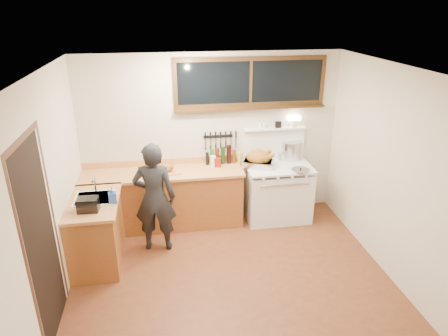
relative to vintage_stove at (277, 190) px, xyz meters
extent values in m
cube|color=#582B17|center=(-1.00, -1.41, -0.48)|extent=(4.00, 3.50, 0.02)
cube|color=beige|center=(-1.00, 0.36, 0.83)|extent=(4.00, 0.05, 2.60)
cube|color=beige|center=(-1.00, -3.19, 0.83)|extent=(4.00, 0.05, 2.60)
cube|color=beige|center=(-3.03, -1.41, 0.83)|extent=(0.05, 3.50, 2.60)
cube|color=beige|center=(1.02, -1.41, 0.83)|extent=(0.05, 3.50, 2.60)
cube|color=white|center=(-1.00, -1.41, 2.16)|extent=(4.00, 3.50, 0.05)
cube|color=brown|center=(-1.80, 0.04, -0.04)|extent=(2.40, 0.60, 0.86)
cube|color=tan|center=(-1.80, 0.03, 0.41)|extent=(2.44, 0.64, 0.04)
cube|color=tan|center=(-1.80, 0.32, 0.48)|extent=(2.40, 0.03, 0.10)
sphere|color=#B78C38|center=(-2.80, -0.24, 0.23)|extent=(0.03, 0.03, 0.03)
sphere|color=#B78C38|center=(-2.30, -0.24, 0.23)|extent=(0.03, 0.03, 0.03)
sphere|color=#B78C38|center=(-1.80, -0.24, 0.23)|extent=(0.03, 0.03, 0.03)
sphere|color=#B78C38|center=(-1.30, -0.24, 0.23)|extent=(0.03, 0.03, 0.03)
sphere|color=#B78C38|center=(-0.85, -0.24, 0.23)|extent=(0.03, 0.03, 0.03)
cube|color=brown|center=(-2.70, -0.79, -0.04)|extent=(0.60, 1.05, 0.86)
cube|color=tan|center=(-2.69, -0.79, 0.41)|extent=(0.64, 1.09, 0.04)
cube|color=white|center=(-2.68, -0.71, 0.37)|extent=(0.45, 0.40, 0.14)
cube|color=white|center=(-2.68, -0.71, 0.44)|extent=(0.50, 0.45, 0.01)
cylinder|color=silver|center=(-2.68, -0.53, 0.55)|extent=(0.02, 0.02, 0.24)
cylinder|color=silver|center=(-2.68, -0.61, 0.66)|extent=(0.02, 0.18, 0.02)
cube|color=white|center=(0.00, -0.01, -0.06)|extent=(1.00, 0.70, 0.82)
cube|color=white|center=(0.00, -0.01, 0.42)|extent=(1.02, 0.72, 0.03)
cube|color=white|center=(0.00, -0.35, 0.05)|extent=(0.88, 0.02, 0.46)
cylinder|color=silver|center=(0.00, -0.38, 0.27)|extent=(0.75, 0.02, 0.02)
cylinder|color=white|center=(-0.33, -0.37, 0.38)|extent=(0.04, 0.03, 0.04)
cylinder|color=white|center=(-0.11, -0.37, 0.38)|extent=(0.04, 0.03, 0.04)
cylinder|color=white|center=(0.11, -0.37, 0.38)|extent=(0.04, 0.03, 0.04)
cylinder|color=white|center=(0.33, -0.37, 0.38)|extent=(0.04, 0.03, 0.04)
cube|color=white|center=(0.00, 0.31, 0.68)|extent=(1.00, 0.05, 0.50)
cube|color=white|center=(0.00, 0.28, 0.95)|extent=(1.00, 0.12, 0.03)
cylinder|color=white|center=(0.30, 0.28, 1.02)|extent=(0.11, 0.11, 0.11)
cube|color=#FFE5B2|center=(0.30, 0.28, 1.11)|extent=(0.20, 0.10, 0.07)
cube|color=black|center=(0.05, 0.28, 1.01)|extent=(0.09, 0.05, 0.10)
cylinder|color=white|center=(-0.18, 0.28, 1.01)|extent=(0.04, 0.04, 0.09)
cylinder|color=white|center=(-0.24, 0.28, 1.01)|extent=(0.04, 0.04, 0.09)
cube|color=black|center=(-0.40, 0.32, 1.68)|extent=(2.20, 0.01, 0.62)
cube|color=black|center=(-0.40, 0.32, 2.02)|extent=(2.32, 0.04, 0.06)
cube|color=black|center=(-0.40, 0.32, 1.34)|extent=(2.32, 0.04, 0.06)
cube|color=black|center=(-1.53, 0.32, 1.68)|extent=(0.06, 0.04, 0.62)
cube|color=black|center=(0.73, 0.32, 1.68)|extent=(0.06, 0.04, 0.62)
cube|color=black|center=(-0.40, 0.32, 1.68)|extent=(0.04, 0.04, 0.62)
cube|color=black|center=(-0.40, 0.27, 1.30)|extent=(2.32, 0.13, 0.03)
cube|color=black|center=(-2.99, -1.96, 0.58)|extent=(0.01, 0.86, 2.10)
cube|color=black|center=(-2.99, -2.45, 0.58)|extent=(0.01, 0.07, 2.10)
cube|color=black|center=(-2.99, -1.48, 0.58)|extent=(0.01, 0.07, 2.10)
cube|color=black|center=(-2.99, -1.96, 1.67)|extent=(0.01, 1.04, 0.07)
cube|color=black|center=(-0.90, 0.33, 0.85)|extent=(0.46, 0.02, 0.04)
cube|color=silver|center=(-1.10, 0.31, 0.74)|extent=(0.02, 0.00, 0.18)
cube|color=black|center=(-1.10, 0.31, 0.88)|extent=(0.02, 0.02, 0.10)
cube|color=silver|center=(-1.02, 0.31, 0.74)|extent=(0.02, 0.00, 0.18)
cube|color=black|center=(-1.02, 0.31, 0.88)|extent=(0.02, 0.02, 0.10)
cube|color=silver|center=(-0.94, 0.31, 0.74)|extent=(0.02, 0.00, 0.18)
cube|color=black|center=(-0.94, 0.31, 0.88)|extent=(0.02, 0.02, 0.10)
cube|color=silver|center=(-0.86, 0.31, 0.74)|extent=(0.03, 0.00, 0.18)
cube|color=black|center=(-0.86, 0.31, 0.88)|extent=(0.02, 0.02, 0.10)
cube|color=silver|center=(-0.78, 0.31, 0.74)|extent=(0.03, 0.00, 0.18)
cube|color=black|center=(-0.78, 0.31, 0.88)|extent=(0.02, 0.02, 0.10)
cube|color=silver|center=(-0.70, 0.31, 0.74)|extent=(0.03, 0.00, 0.18)
cube|color=black|center=(-0.70, 0.31, 0.88)|extent=(0.02, 0.02, 0.10)
cube|color=silver|center=(-0.62, 0.31, 0.74)|extent=(0.03, 0.00, 0.18)
cube|color=black|center=(-0.62, 0.31, 0.88)|extent=(0.02, 0.02, 0.10)
imported|color=black|center=(-1.92, -0.60, 0.32)|extent=(0.62, 0.45, 1.58)
imported|color=#2351B3|center=(-2.43, -0.88, 0.54)|extent=(0.11, 0.11, 0.21)
cube|color=black|center=(-2.70, -1.05, 0.52)|extent=(0.25, 0.18, 0.17)
cube|color=tan|center=(-1.74, 0.00, 0.44)|extent=(0.48, 0.40, 0.02)
ellipsoid|color=#915E1A|center=(-1.74, 0.00, 0.51)|extent=(0.26, 0.21, 0.13)
sphere|color=#915E1A|center=(-1.64, 0.05, 0.53)|extent=(0.05, 0.05, 0.05)
sphere|color=#915E1A|center=(-1.64, -0.05, 0.53)|extent=(0.05, 0.05, 0.05)
cube|color=silver|center=(-0.32, 0.03, 0.48)|extent=(0.57, 0.51, 0.10)
cube|color=#3F3F42|center=(-0.32, 0.03, 0.52)|extent=(0.50, 0.44, 0.03)
torus|color=silver|center=(-0.57, 0.03, 0.53)|extent=(0.05, 0.10, 0.10)
torus|color=silver|center=(-0.07, 0.03, 0.53)|extent=(0.05, 0.10, 0.10)
ellipsoid|color=#915E1A|center=(-0.32, 0.03, 0.57)|extent=(0.45, 0.40, 0.24)
cylinder|color=#915E1A|center=(-0.19, -0.06, 0.59)|extent=(0.14, 0.10, 0.10)
sphere|color=#915E1A|center=(-0.12, -0.06, 0.63)|extent=(0.07, 0.07, 0.07)
cylinder|color=#915E1A|center=(-0.19, 0.12, 0.59)|extent=(0.14, 0.10, 0.10)
sphere|color=#915E1A|center=(-0.12, 0.12, 0.63)|extent=(0.07, 0.07, 0.07)
cylinder|color=silver|center=(0.28, 0.26, 0.58)|extent=(0.38, 0.38, 0.30)
cylinder|color=silver|center=(0.13, 0.24, 0.49)|extent=(0.16, 0.16, 0.11)
cylinder|color=black|center=(0.14, 0.36, 0.54)|extent=(0.03, 0.15, 0.02)
cylinder|color=silver|center=(0.27, -0.26, 0.44)|extent=(0.36, 0.36, 0.02)
sphere|color=black|center=(0.27, -0.26, 0.46)|extent=(0.03, 0.03, 0.03)
cube|color=maroon|center=(-0.94, 0.10, 0.50)|extent=(0.11, 0.09, 0.14)
cylinder|color=white|center=(-1.01, 0.14, 0.52)|extent=(0.10, 0.10, 0.17)
cylinder|color=black|center=(-1.09, 0.22, 0.53)|extent=(0.05, 0.05, 0.20)
cylinder|color=black|center=(-1.01, 0.22, 0.56)|extent=(0.06, 0.06, 0.25)
cylinder|color=black|center=(-0.93, 0.22, 0.56)|extent=(0.07, 0.07, 0.26)
cylinder|color=black|center=(-0.84, 0.22, 0.57)|extent=(0.06, 0.06, 0.28)
cylinder|color=black|center=(-0.74, 0.22, 0.58)|extent=(0.07, 0.07, 0.30)
cylinder|color=black|center=(-0.66, 0.22, 0.54)|extent=(0.06, 0.06, 0.22)
cylinder|color=black|center=(-0.57, 0.22, 0.52)|extent=(0.06, 0.06, 0.18)
camera|label=1|loc=(-1.77, -5.55, 2.77)|focal=32.00mm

